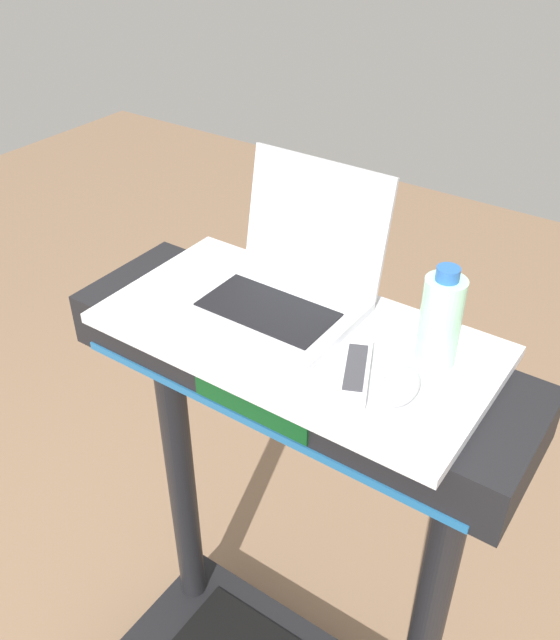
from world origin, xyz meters
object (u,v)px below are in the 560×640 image
tv_remote (355,372)px  computer_mouse (400,386)px  laptop (287,280)px  water_bottle (440,320)px

tv_remote → computer_mouse: bearing=1.9°
laptop → water_bottle: (0.31, -0.01, 0.03)m
water_bottle → computer_mouse: bearing=-94.7°
laptop → tv_remote: bearing=-32.6°
computer_mouse → tv_remote: size_ratio=0.61×
computer_mouse → tv_remote: (-0.08, -0.00, -0.01)m
laptop → computer_mouse: 0.32m
water_bottle → laptop: bearing=179.1°
computer_mouse → water_bottle: size_ratio=0.55×
laptop → water_bottle: size_ratio=1.66×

